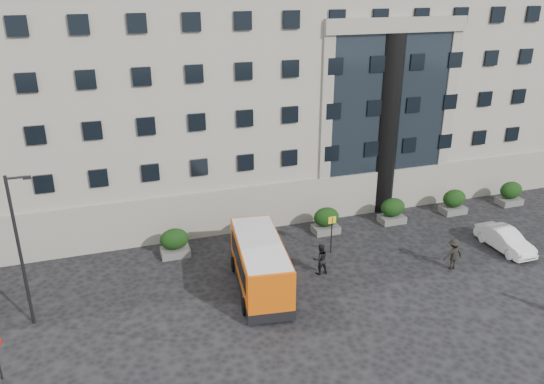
# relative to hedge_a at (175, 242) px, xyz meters

# --- Properties ---
(ground) EXTENTS (120.00, 120.00, 0.00)m
(ground) POSITION_rel_hedge_a_xyz_m (4.00, -7.80, -0.93)
(ground) COLOR black
(ground) RESTS_ON ground
(civic_building) EXTENTS (44.00, 24.00, 18.00)m
(civic_building) POSITION_rel_hedge_a_xyz_m (10.00, 14.20, 8.07)
(civic_building) COLOR #9B9789
(civic_building) RESTS_ON ground
(entrance_column) EXTENTS (1.80, 1.80, 13.00)m
(entrance_column) POSITION_rel_hedge_a_xyz_m (16.00, 2.50, 5.57)
(entrance_column) COLOR black
(entrance_column) RESTS_ON ground
(hedge_a) EXTENTS (1.80, 1.26, 1.84)m
(hedge_a) POSITION_rel_hedge_a_xyz_m (0.00, 0.00, 0.00)
(hedge_a) COLOR #545452
(hedge_a) RESTS_ON ground
(hedge_b) EXTENTS (1.80, 1.26, 1.84)m
(hedge_b) POSITION_rel_hedge_a_xyz_m (5.20, 0.00, 0.00)
(hedge_b) COLOR #545452
(hedge_b) RESTS_ON ground
(hedge_c) EXTENTS (1.80, 1.26, 1.84)m
(hedge_c) POSITION_rel_hedge_a_xyz_m (10.40, 0.00, 0.00)
(hedge_c) COLOR #545452
(hedge_c) RESTS_ON ground
(hedge_d) EXTENTS (1.80, 1.26, 1.84)m
(hedge_d) POSITION_rel_hedge_a_xyz_m (15.60, 0.00, 0.00)
(hedge_d) COLOR #545452
(hedge_d) RESTS_ON ground
(hedge_e) EXTENTS (1.80, 1.26, 1.84)m
(hedge_e) POSITION_rel_hedge_a_xyz_m (20.80, 0.00, 0.00)
(hedge_e) COLOR #545452
(hedge_e) RESTS_ON ground
(hedge_f) EXTENTS (1.80, 1.26, 1.84)m
(hedge_f) POSITION_rel_hedge_a_xyz_m (26.00, 0.00, 0.00)
(hedge_f) COLOR #545452
(hedge_f) RESTS_ON ground
(street_lamp) EXTENTS (1.16, 0.18, 8.00)m
(street_lamp) POSITION_rel_hedge_a_xyz_m (-7.94, -4.80, 3.44)
(street_lamp) COLOR #262628
(street_lamp) RESTS_ON ground
(bus_stop_sign) EXTENTS (0.50, 0.08, 2.52)m
(bus_stop_sign) POSITION_rel_hedge_a_xyz_m (9.50, -2.80, 0.80)
(bus_stop_sign) COLOR #262628
(bus_stop_sign) RESTS_ON ground
(minibus) EXTENTS (3.39, 7.34, 2.96)m
(minibus) POSITION_rel_hedge_a_xyz_m (3.93, -5.43, 0.70)
(minibus) COLOR #DE560A
(minibus) RESTS_ON ground
(white_taxi) EXTENTS (1.54, 4.30, 1.41)m
(white_taxi) POSITION_rel_hedge_a_xyz_m (20.33, -5.98, -0.22)
(white_taxi) COLOR white
(white_taxi) RESTS_ON ground
(pedestrian_b) EXTENTS (0.94, 0.74, 1.90)m
(pedestrian_b) POSITION_rel_hedge_a_xyz_m (7.82, -4.94, 0.02)
(pedestrian_b) COLOR black
(pedestrian_b) RESTS_ON ground
(pedestrian_c) EXTENTS (1.30, 0.79, 1.96)m
(pedestrian_c) POSITION_rel_hedge_a_xyz_m (15.63, -6.95, 0.05)
(pedestrian_c) COLOR black
(pedestrian_c) RESTS_ON ground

